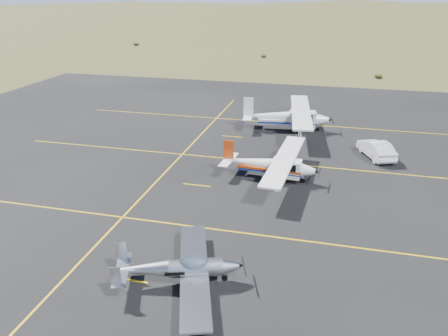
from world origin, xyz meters
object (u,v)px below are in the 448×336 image
at_px(aircraft_plain, 287,116).
at_px(sedan, 376,149).
at_px(aircraft_low_wing, 181,268).
at_px(aircraft_cessna, 270,164).

height_order(aircraft_plain, sedan, aircraft_plain).
height_order(aircraft_low_wing, sedan, aircraft_low_wing).
xyz_separation_m(aircraft_cessna, aircraft_plain, (-0.11, 11.83, 0.23)).
height_order(aircraft_cessna, aircraft_plain, aircraft_plain).
relative_size(aircraft_low_wing, aircraft_plain, 0.65).
bearing_deg(aircraft_cessna, aircraft_plain, 94.48).
xyz_separation_m(aircraft_low_wing, aircraft_plain, (2.10, 24.81, 0.54)).
distance_m(aircraft_cessna, aircraft_plain, 11.84).
bearing_deg(aircraft_low_wing, sedan, 44.02).
distance_m(aircraft_low_wing, aircraft_cessna, 13.17).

